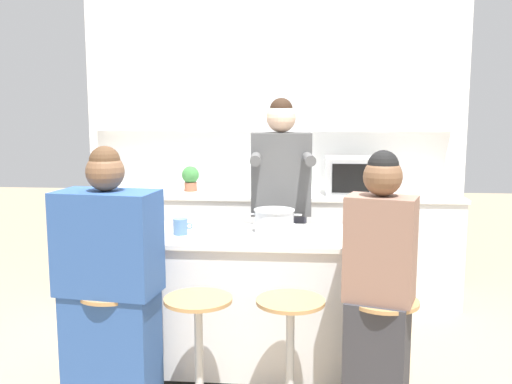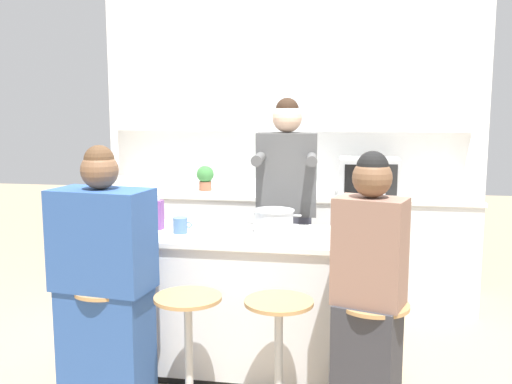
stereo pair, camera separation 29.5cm
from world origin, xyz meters
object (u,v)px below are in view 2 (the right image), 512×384
object	(u,v)px
cooking_pot	(274,221)
potted_plant	(205,177)
person_cooking	(286,221)
juice_carton	(157,215)
microwave	(369,177)
banana_bunch	(136,231)
coffee_cup_near	(180,225)
person_seated_near	(368,305)
fruit_bowl	(379,242)
kitchen_island	(254,302)
person_wrapped_blanket	(104,288)
bar_stool_leftmost	(109,345)
bar_stool_center_left	(189,355)
bar_stool_center_right	(278,361)
bar_stool_rightmost	(372,364)

from	to	relation	value
cooking_pot	potted_plant	size ratio (longest dim) A/B	1.55
person_cooking	juice_carton	distance (m)	0.94
microwave	potted_plant	distance (m)	1.42
person_cooking	cooking_pot	bearing A→B (deg)	-96.21
cooking_pot	banana_bunch	distance (m)	0.85
coffee_cup_near	banana_bunch	distance (m)	0.27
coffee_cup_near	potted_plant	world-z (taller)	potted_plant
person_seated_near	person_cooking	bearing A→B (deg)	133.05
fruit_bowl	microwave	xyz separation A→B (m)	(-0.02, 1.66, 0.17)
kitchen_island	person_wrapped_blanket	xyz separation A→B (m)	(-0.72, -0.59, 0.24)
fruit_bowl	banana_bunch	size ratio (longest dim) A/B	1.03
kitchen_island	potted_plant	xyz separation A→B (m)	(-0.70, 1.48, 0.60)
person_wrapped_blanket	juice_carton	world-z (taller)	person_wrapped_blanket
bar_stool_leftmost	cooking_pot	world-z (taller)	cooking_pot
coffee_cup_near	microwave	distance (m)	1.91
cooking_pot	coffee_cup_near	distance (m)	0.58
bar_stool_center_left	juice_carton	bearing A→B (deg)	120.72
bar_stool_center_right	potted_plant	world-z (taller)	potted_plant
cooking_pot	potted_plant	distance (m)	1.65
kitchen_island	person_wrapped_blanket	world-z (taller)	person_wrapped_blanket
bar_stool_leftmost	cooking_pot	size ratio (longest dim) A/B	2.01
person_cooking	person_seated_near	xyz separation A→B (m)	(0.55, -1.15, -0.18)
kitchen_island	bar_stool_rightmost	world-z (taller)	kitchen_island
bar_stool_center_left	cooking_pot	size ratio (longest dim) A/B	2.01
person_cooking	potted_plant	distance (m)	1.26
person_wrapped_blanket	cooking_pot	bearing A→B (deg)	44.78
bar_stool_center_right	fruit_bowl	world-z (taller)	fruit_bowl
bar_stool_center_right	person_wrapped_blanket	distance (m)	1.01
cooking_pot	microwave	size ratio (longest dim) A/B	0.69
microwave	cooking_pot	bearing A→B (deg)	-113.54
bar_stool_leftmost	fruit_bowl	bearing A→B (deg)	14.03
bar_stool_center_left	bar_stool_leftmost	bearing A→B (deg)	173.44
bar_stool_rightmost	person_cooking	xyz separation A→B (m)	(-0.58, 1.15, 0.50)
potted_plant	microwave	bearing A→B (deg)	-1.69
bar_stool_leftmost	cooking_pot	distance (m)	1.20
person_cooking	fruit_bowl	distance (m)	0.99
kitchen_island	bar_stool_leftmost	xyz separation A→B (m)	(-0.71, -0.58, -0.09)
bar_stool_center_right	fruit_bowl	xyz separation A→B (m)	(0.51, 0.40, 0.56)
kitchen_island	bar_stool_center_left	distance (m)	0.68
potted_plant	fruit_bowl	bearing A→B (deg)	-49.62
kitchen_island	coffee_cup_near	xyz separation A→B (m)	(-0.45, -0.06, 0.49)
bar_stool_leftmost	banana_bunch	xyz separation A→B (m)	(0.01, 0.41, 0.55)
person_wrapped_blanket	juice_carton	xyz separation A→B (m)	(0.09, 0.62, 0.29)
juice_carton	microwave	xyz separation A→B (m)	(1.35, 1.42, 0.10)
bar_stool_center_right	potted_plant	bearing A→B (deg)	114.11
kitchen_island	cooking_pot	world-z (taller)	cooking_pot
bar_stool_center_right	person_cooking	bearing A→B (deg)	95.09
bar_stool_leftmost	microwave	xyz separation A→B (m)	(1.43, 2.02, 0.72)
bar_stool_leftmost	person_wrapped_blanket	xyz separation A→B (m)	(-0.01, -0.01, 0.33)
bar_stool_leftmost	person_wrapped_blanket	bearing A→B (deg)	-125.48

